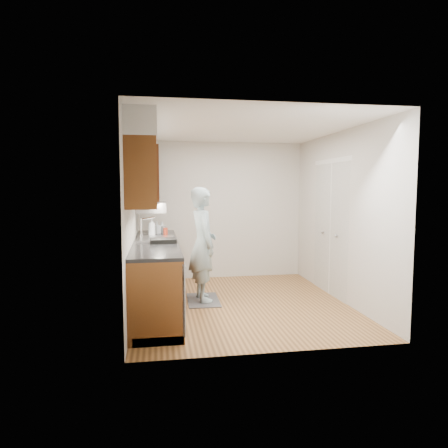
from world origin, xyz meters
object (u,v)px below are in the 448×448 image
soda_can (166,232)px  soap_bottle_a (152,227)px  steel_can (164,230)px  dish_rack (163,241)px  person (203,237)px  soap_bottle_b (157,227)px  soap_bottle_c (162,227)px

soda_can → soap_bottle_a: bearing=177.4°
steel_can → dish_rack: 0.92m
soap_bottle_a → steel_can: size_ratio=2.07×
soda_can → dish_rack: soda_can is taller
dish_rack → steel_can: bearing=87.3°
person → soda_can: (-0.53, 0.32, 0.04)m
person → dish_rack: size_ratio=5.44×
soap_bottle_b → dish_rack: (0.09, -1.07, -0.07)m
soap_bottle_c → soap_bottle_a: bearing=-111.7°
person → steel_can: bearing=40.3°
steel_can → soda_can: bearing=-81.3°
soap_bottle_a → dish_rack: soap_bottle_a is taller
soap_bottle_a → soap_bottle_c: soap_bottle_a is taller
soda_can → steel_can: 0.17m
steel_can → dish_rack: steel_can is taller
soap_bottle_c → dish_rack: (0.00, -1.15, -0.07)m
soap_bottle_a → dish_rack: size_ratio=0.81×
soda_can → dish_rack: bearing=-93.6°
soda_can → steel_can: (-0.03, 0.16, 0.01)m
person → steel_can: size_ratio=13.92×
soap_bottle_a → soap_bottle_b: (0.07, 0.31, -0.04)m
soap_bottle_b → soda_can: soap_bottle_b is taller
soap_bottle_a → steel_can: bearing=40.7°
person → steel_can: person is taller
soap_bottle_a → soda_can: soap_bottle_a is taller
soap_bottle_c → dish_rack: 1.15m
soap_bottle_c → steel_can: (0.03, -0.24, -0.02)m
soda_can → steel_can: steel_can is taller
person → dish_rack: (-0.58, -0.43, 0.01)m
soda_can → dish_rack: 0.75m
person → soap_bottle_c: (-0.58, 0.72, 0.07)m
soap_bottle_c → dish_rack: bearing=-89.8°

